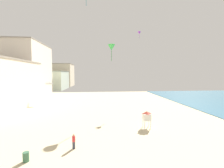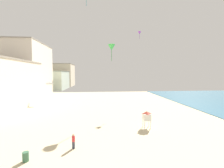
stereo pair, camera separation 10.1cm
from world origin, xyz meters
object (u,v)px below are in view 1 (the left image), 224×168
(kite_flyer, at_px, (74,140))
(kite_green_delta, at_px, (111,47))
(lifeguard_stand, at_px, (147,116))
(beach_trash_bin, at_px, (26,157))
(kite_white_parafoil, at_px, (49,84))
(kite_purple_delta, at_px, (139,33))

(kite_flyer, relative_size, kite_green_delta, 0.50)
(lifeguard_stand, xyz_separation_m, beach_trash_bin, (-14.12, -7.63, -1.39))
(lifeguard_stand, bearing_deg, kite_white_parafoil, 129.13)
(beach_trash_bin, distance_m, kite_green_delta, 22.14)
(kite_flyer, distance_m, lifeguard_stand, 11.51)
(beach_trash_bin, xyz_separation_m, kite_white_parafoil, (-6.92, 28.90, 5.01))
(beach_trash_bin, relative_size, kite_purple_delta, 0.48)
(kite_flyer, relative_size, kite_white_parafoil, 0.77)
(lifeguard_stand, height_order, kite_white_parafoil, kite_white_parafoil)
(kite_purple_delta, xyz_separation_m, kite_green_delta, (-8.62, -11.31, -6.02))
(kite_green_delta, bearing_deg, kite_purple_delta, 52.68)
(kite_purple_delta, bearing_deg, kite_flyer, -119.57)
(kite_flyer, relative_size, kite_purple_delta, 0.87)
(lifeguard_stand, bearing_deg, kite_purple_delta, 72.85)
(kite_flyer, xyz_separation_m, kite_white_parafoil, (-11.00, 26.82, 4.54))
(lifeguard_stand, bearing_deg, kite_green_delta, 115.98)
(lifeguard_stand, relative_size, kite_purple_delta, 1.36)
(lifeguard_stand, bearing_deg, beach_trash_bin, -157.17)
(kite_flyer, height_order, lifeguard_stand, lifeguard_stand)
(lifeguard_stand, distance_m, kite_white_parafoil, 30.14)
(beach_trash_bin, bearing_deg, kite_flyer, 26.97)
(kite_flyer, xyz_separation_m, beach_trash_bin, (-4.08, -2.07, -0.47))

